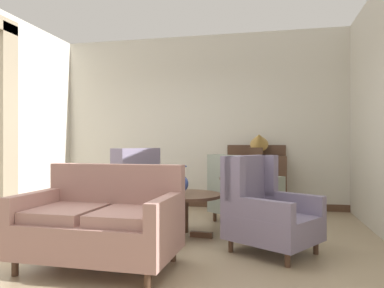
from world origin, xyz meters
TOP-DOWN VIEW (x-y plane):
  - ground at (0.00, 0.00)m, footprint 7.53×7.53m
  - wall_back at (0.00, 2.69)m, footprint 5.45×0.08m
  - wall_left at (-2.64, 0.81)m, footprint 0.08×3.76m
  - baseboard_back at (0.00, 2.63)m, footprint 5.29×0.03m
  - coffee_table at (0.24, 0.49)m, footprint 0.93×0.93m
  - porcelain_vase at (0.20, 0.43)m, footprint 0.20×0.20m
  - settee at (-0.27, -0.76)m, footprint 1.45×0.91m
  - armchair_beside_settee at (0.89, 1.42)m, footprint 1.14×1.13m
  - armchair_foreground_right at (-0.84, 1.29)m, footprint 1.08×1.05m
  - armchair_back_corner at (1.24, 0.05)m, footprint 1.10×1.06m
  - side_table at (0.88, 0.93)m, footprint 0.53×0.53m
  - sideboard at (1.04, 2.39)m, footprint 1.01×0.43m
  - gramophone at (1.09, 2.31)m, footprint 0.34×0.41m

SIDE VIEW (x-z plane):
  - ground at x=0.00m, z-range 0.00..0.00m
  - baseboard_back at x=0.00m, z-range 0.00..0.12m
  - settee at x=-0.27m, z-range -0.07..0.88m
  - side_table at x=0.88m, z-range 0.07..0.78m
  - armchair_beside_settee at x=0.89m, z-range -0.06..0.93m
  - armchair_back_corner at x=1.24m, z-range -0.08..0.94m
  - coffee_table at x=0.24m, z-range 0.17..0.70m
  - armchair_foreground_right at x=-0.84m, z-range -0.09..1.00m
  - sideboard at x=1.04m, z-range -0.03..1.10m
  - porcelain_vase at x=0.20m, z-range 0.50..0.86m
  - gramophone at x=1.09m, z-range 0.94..1.42m
  - wall_back at x=0.00m, z-range 0.00..3.14m
  - wall_left at x=-2.64m, z-range 0.00..3.14m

